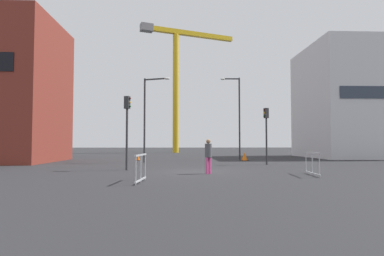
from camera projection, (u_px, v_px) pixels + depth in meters
ground at (197, 172)px, 16.73m from camera, size 160.00×160.00×0.00m
office_block at (359, 102)px, 33.25m from camera, size 10.85×9.96×11.46m
construction_crane at (178, 69)px, 48.52m from camera, size 14.51×6.01×18.97m
streetlamp_tall at (237, 111)px, 28.37m from camera, size 1.78×0.24×7.31m
streetlamp_short at (148, 111)px, 24.49m from camera, size 2.03×0.81×6.48m
traffic_light_near at (127, 121)px, 17.76m from camera, size 0.39×0.32×4.11m
traffic_light_corner at (266, 126)px, 22.17m from camera, size 0.39×0.32×3.93m
pedestrian_walking at (208, 154)px, 15.61m from camera, size 0.34×0.34×1.69m
safety_barrier_rear at (141, 168)px, 12.22m from camera, size 0.23×1.81×1.08m
safety_barrier_mid_span at (312, 163)px, 14.85m from camera, size 0.24×2.09×1.08m
traffic_cone_by_barrier at (138, 158)px, 27.15m from camera, size 0.45×0.45×0.46m
traffic_cone_orange at (244, 157)px, 26.83m from camera, size 0.69×0.69×0.70m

